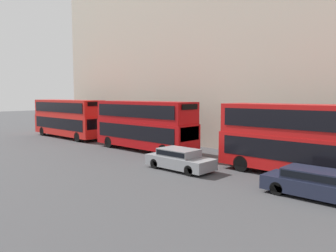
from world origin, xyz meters
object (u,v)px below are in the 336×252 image
bus_leading (315,138)px  bus_second_in_queue (144,123)px  car_dark_sedan (315,183)px  car_hatchback (180,159)px  bus_third_in_queue (68,117)px

bus_leading → bus_second_in_queue: bearing=90.0°
car_dark_sedan → car_hatchback: 8.28m
bus_second_in_queue → car_dark_sedan: size_ratio=2.15×
bus_third_in_queue → car_dark_sedan: bus_third_in_queue is taller
bus_third_in_queue → car_dark_sedan: (-3.40, -27.72, -1.61)m
bus_third_in_queue → car_hatchback: bus_third_in_queue is taller
bus_third_in_queue → car_dark_sedan: bearing=-97.0°
bus_third_in_queue → bus_second_in_queue: bearing=-90.0°
bus_third_in_queue → bus_leading: bearing=-90.0°
bus_leading → car_dark_sedan: 3.97m
bus_leading → car_hatchback: (-3.40, 7.02, -1.60)m
bus_second_in_queue → car_dark_sedan: (-3.40, -15.27, -1.61)m
bus_leading → bus_third_in_queue: size_ratio=1.02×
bus_second_in_queue → bus_third_in_queue: bus_second_in_queue is taller
bus_second_in_queue → car_hatchback: (-3.40, -6.98, -1.60)m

